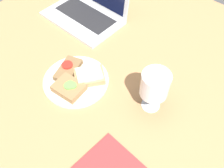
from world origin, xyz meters
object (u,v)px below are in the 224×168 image
object	(u,v)px
plate	(76,81)
laptop	(89,5)
sandwich_with_tomato	(68,69)
sandwich_with_cucumber	(69,88)
wine_glass	(155,86)
sandwich_with_cheese	(89,76)

from	to	relation	value
plate	laptop	xyz separation A→B (cm)	(-23.35, 30.17, 4.29)
plate	sandwich_with_tomato	size ratio (longest dim) A/B	1.82
plate	sandwich_with_cucumber	size ratio (longest dim) A/B	2.19
sandwich_with_cucumber	wine_glass	xyz separation A→B (cm)	(23.76, 13.96, 8.18)
wine_glass	laptop	xyz separation A→B (cm)	(-48.74, 20.72, -5.74)
sandwich_with_tomato	wine_glass	world-z (taller)	wine_glass
plate	sandwich_with_cheese	xyz separation A→B (cm)	(3.12, 3.66, 1.98)
sandwich_with_cheese	sandwich_with_cucumber	world-z (taller)	sandwich_with_cheese
sandwich_with_cheese	plate	bearing A→B (deg)	-130.46
plate	sandwich_with_tomato	bearing A→B (deg)	169.19
sandwich_with_cheese	sandwich_with_cucumber	xyz separation A→B (cm)	(-1.48, -8.16, -0.13)
plate	sandwich_with_tomato	distance (cm)	5.12
plate	sandwich_with_cucumber	distance (cm)	5.14
wine_glass	laptop	distance (cm)	53.27
wine_glass	plate	bearing A→B (deg)	-159.58
sandwich_with_tomato	sandwich_with_cucumber	world-z (taller)	sandwich_with_cucumber
sandwich_with_cheese	laptop	distance (cm)	37.53
sandwich_with_cheese	laptop	bearing A→B (deg)	134.96
sandwich_with_cheese	sandwich_with_tomato	world-z (taller)	sandwich_with_cheese
sandwich_with_cucumber	laptop	xyz separation A→B (cm)	(-24.98, 34.67, 2.45)
sandwich_with_cheese	wine_glass	xyz separation A→B (cm)	(22.27, 5.79, 8.05)
sandwich_with_cheese	sandwich_with_cucumber	bearing A→B (deg)	-100.31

